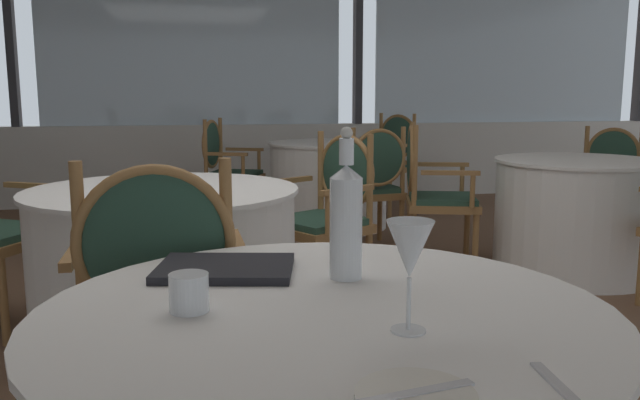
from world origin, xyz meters
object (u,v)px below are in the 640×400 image
at_px(side_plate, 416,396).
at_px(dining_chair_3_2, 225,163).
at_px(menu_book, 225,268).
at_px(dining_chair_3_1, 391,155).
at_px(water_tumbler, 189,293).
at_px(dining_chair_2_0, 159,293).
at_px(dining_chair_3_0, 372,179).
at_px(dining_chair_0_1, 429,185).
at_px(dining_chair_2_1, 330,205).
at_px(water_bottle, 346,218).
at_px(wine_glass, 410,251).
at_px(dining_chair_0_0, 608,176).

bearing_deg(side_plate, dining_chair_3_2, 89.39).
relative_size(menu_book, dining_chair_3_1, 0.32).
relative_size(dining_chair_3_1, dining_chair_3_2, 1.03).
relative_size(water_tumbler, dining_chair_2_0, 0.08).
height_order(water_tumbler, dining_chair_3_0, dining_chair_3_0).
relative_size(menu_book, dining_chair_0_1, 0.32).
height_order(dining_chair_2_1, dining_chair_3_1, dining_chair_3_1).
height_order(water_bottle, water_tumbler, water_bottle).
height_order(menu_book, dining_chair_2_1, dining_chair_2_1).
xyz_separation_m(dining_chair_2_0, dining_chair_3_1, (2.11, 4.27, -0.01)).
bearing_deg(wine_glass, dining_chair_3_1, 72.39).
height_order(wine_glass, dining_chair_0_0, wine_glass).
bearing_deg(water_bottle, wine_glass, -85.82).
bearing_deg(dining_chair_3_2, water_bottle, -67.38).
xyz_separation_m(water_bottle, dining_chair_0_1, (1.24, 2.66, -0.32)).
xyz_separation_m(wine_glass, menu_book, (-0.30, 0.46, -0.14)).
bearing_deg(wine_glass, menu_book, 122.69).
relative_size(water_bottle, wine_glass, 1.72).
relative_size(side_plate, dining_chair_2_1, 0.18).
xyz_separation_m(side_plate, menu_book, (-0.22, 0.72, 0.01)).
xyz_separation_m(wine_glass, dining_chair_3_1, (1.64, 5.16, -0.33)).
bearing_deg(side_plate, dining_chair_0_1, 68.45).
relative_size(side_plate, water_tumbler, 2.21).
xyz_separation_m(water_tumbler, dining_chair_3_0, (1.38, 3.43, -0.25)).
distance_m(side_plate, dining_chair_3_1, 5.68).
bearing_deg(water_tumbler, side_plate, -55.67).
relative_size(side_plate, dining_chair_3_0, 0.18).
distance_m(wine_glass, dining_chair_2_0, 1.06).
bearing_deg(dining_chair_3_1, side_plate, 35.07).
relative_size(wine_glass, dining_chair_3_2, 0.21).
relative_size(water_bottle, dining_chair_3_2, 0.36).
relative_size(wine_glass, dining_chair_3_1, 0.21).
bearing_deg(dining_chair_0_1, water_bottle, -98.45).
bearing_deg(dining_chair_2_1, water_tumbler, 40.06).
height_order(dining_chair_2_0, dining_chair_3_0, dining_chair_2_0).
bearing_deg(dining_chair_0_1, side_plate, -95.00).
bearing_deg(menu_book, water_tumbler, -95.64).
height_order(dining_chair_0_0, dining_chair_3_1, dining_chair_3_1).
bearing_deg(dining_chair_0_0, side_plate, 7.96).
xyz_separation_m(water_bottle, dining_chair_0_0, (2.87, 3.05, -0.35)).
bearing_deg(dining_chair_3_2, side_plate, -67.95).
distance_m(side_plate, wine_glass, 0.30).
distance_m(wine_glass, dining_chair_2_1, 2.52).
bearing_deg(menu_book, dining_chair_3_2, 98.81).
distance_m(water_tumbler, dining_chair_2_0, 0.73).
bearing_deg(dining_chair_3_2, water_tumbler, -71.69).
relative_size(menu_book, dining_chair_2_0, 0.32).
bearing_deg(dining_chair_2_0, side_plate, -161.56).
height_order(water_tumbler, dining_chair_3_1, dining_chair_3_1).
distance_m(side_plate, dining_chair_3_2, 5.21).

